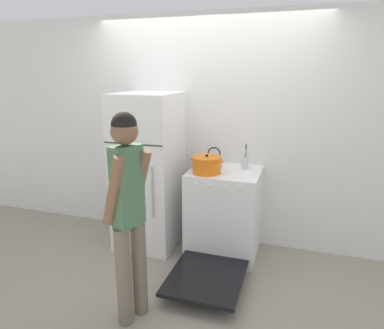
% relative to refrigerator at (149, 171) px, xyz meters
% --- Properties ---
extents(ground_plane, '(14.00, 14.00, 0.00)m').
position_rel_refrigerator_xyz_m(ground_plane, '(0.57, 0.34, -0.86)').
color(ground_plane, gray).
extents(wall_back, '(10.00, 0.06, 2.55)m').
position_rel_refrigerator_xyz_m(wall_back, '(0.57, 0.37, 0.41)').
color(wall_back, silver).
rests_on(wall_back, ground_plane).
extents(refrigerator, '(0.66, 0.71, 1.72)m').
position_rel_refrigerator_xyz_m(refrigerator, '(0.00, 0.00, 0.00)').
color(refrigerator, white).
rests_on(refrigerator, ground_plane).
extents(stove_range, '(0.73, 1.40, 0.94)m').
position_rel_refrigerator_xyz_m(stove_range, '(0.87, -0.02, -0.39)').
color(stove_range, white).
rests_on(stove_range, ground_plane).
extents(dutch_oven_pot, '(0.34, 0.30, 0.20)m').
position_rel_refrigerator_xyz_m(dutch_oven_pot, '(0.70, -0.11, 0.17)').
color(dutch_oven_pot, orange).
rests_on(dutch_oven_pot, stove_range).
extents(tea_kettle, '(0.23, 0.19, 0.21)m').
position_rel_refrigerator_xyz_m(tea_kettle, '(0.71, 0.15, 0.14)').
color(tea_kettle, silver).
rests_on(tea_kettle, stove_range).
extents(utensil_jar, '(0.07, 0.08, 0.27)m').
position_rel_refrigerator_xyz_m(utensil_jar, '(1.05, 0.15, 0.15)').
color(utensil_jar, silver).
rests_on(utensil_jar, stove_range).
extents(person, '(0.35, 0.40, 1.67)m').
position_rel_refrigerator_xyz_m(person, '(0.40, -1.22, 0.09)').
color(person, '#6B6051').
rests_on(person, ground_plane).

